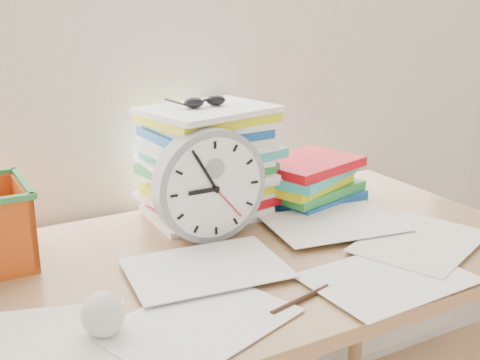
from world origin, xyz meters
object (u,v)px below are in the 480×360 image
desk (219,291)px  book_stack (310,181)px  paper_stack (210,162)px  clock (210,185)px

desk → book_stack: 0.43m
desk → paper_stack: 0.33m
desk → paper_stack: (0.10, 0.23, 0.21)m
desk → clock: (0.03, 0.10, 0.20)m
clock → paper_stack: bearing=63.4°
desk → clock: bearing=72.8°
desk → book_stack: bearing=27.0°
paper_stack → book_stack: size_ratio=1.11×
paper_stack → clock: paper_stack is taller
paper_stack → clock: (-0.07, -0.13, -0.01)m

